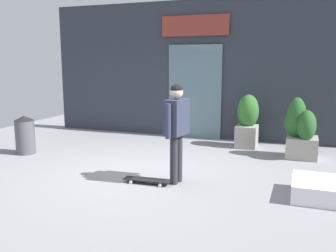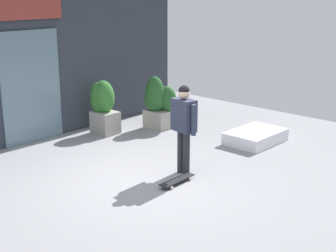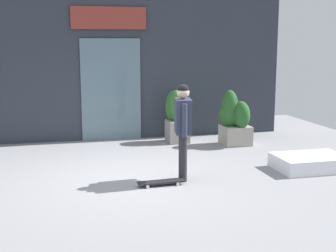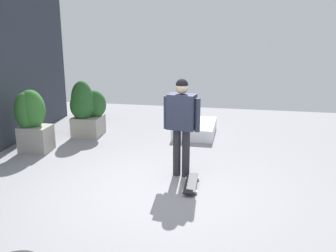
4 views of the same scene
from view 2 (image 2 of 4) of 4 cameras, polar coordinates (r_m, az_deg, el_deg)
ground_plane at (r=8.80m, az=-2.85°, el=-6.20°), size 12.00×12.00×0.00m
building_facade at (r=11.07m, az=-15.91°, el=7.36°), size 8.52×0.31×3.58m
skateboarder at (r=8.72m, az=1.86°, el=0.63°), size 0.33×0.62×1.66m
skateboard at (r=8.58m, az=1.04°, el=-6.34°), size 0.81×0.26×0.08m
planter_box_left at (r=11.79m, az=-1.08°, el=2.73°), size 0.69×0.76×1.27m
planter_box_right at (r=11.46m, az=-7.63°, el=2.44°), size 0.51×0.64×1.25m
snow_ledge at (r=10.93m, az=10.17°, el=-1.23°), size 1.30×0.90×0.27m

